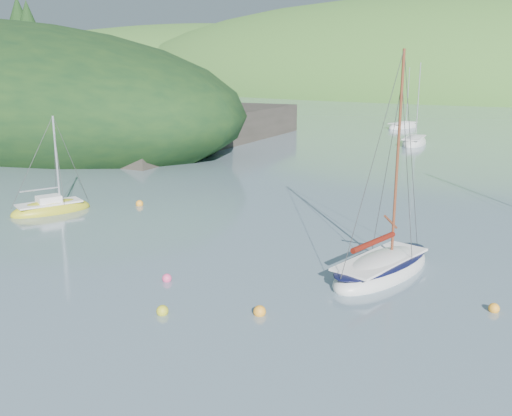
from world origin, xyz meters
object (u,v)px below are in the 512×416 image
Objects in this scene: daysailer_white at (382,269)px; sailboat_yellow at (51,209)px; distant_sloop_a at (414,143)px; distant_sloop_c at (403,127)px.

daysailer_white is 1.58× the size of sailboat_yellow.
distant_sloop_a reaches higher than distant_sloop_c.
daysailer_white is 59.64m from distant_sloop_c.
distant_sloop_c is at bearing 108.58° from sailboat_yellow.
daysailer_white is 1.10× the size of distant_sloop_c.
daysailer_white reaches higher than distant_sloop_a.
distant_sloop_a is at bearing 98.74° from sailboat_yellow.
sailboat_yellow is (-20.67, -2.14, -0.06)m from daysailer_white.
daysailer_white is at bearing -81.67° from distant_sloop_a.
sailboat_yellow is at bearing -79.04° from distant_sloop_c.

